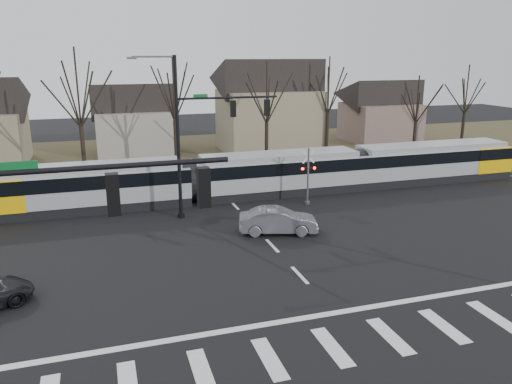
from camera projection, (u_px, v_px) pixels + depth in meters
name	position (u px, v px, depth m)	size (l,w,h in m)	color
ground	(317.00, 294.00, 22.08)	(140.00, 140.00, 0.00)	black
grass_verge	(189.00, 157.00, 51.50)	(140.00, 28.00, 0.01)	#38331E
crosswalk	(362.00, 341.00, 18.41)	(27.00, 2.60, 0.01)	silver
stop_line	(335.00, 313.00, 20.43)	(28.00, 0.35, 0.01)	silver
lane_dashes	(228.00, 198.00, 36.79)	(0.18, 30.00, 0.01)	silver
rail_pair	(228.00, 198.00, 36.60)	(90.00, 1.52, 0.06)	#59595E
tram	(277.00, 172.00, 37.46)	(41.34, 3.07, 3.13)	gray
sedan	(278.00, 221.00, 29.40)	(4.86, 2.78, 1.51)	#5C5E65
signal_pole_near_left	(32.00, 249.00, 12.04)	(9.28, 0.44, 10.20)	black
signal_pole_far	(203.00, 129.00, 31.36)	(9.28, 0.44, 10.20)	black
rail_crossing_signal	(308.00, 178.00, 34.79)	(1.08, 0.36, 4.00)	#59595B
tree_row	(221.00, 114.00, 45.23)	(59.20, 7.20, 10.00)	black
house_b	(134.00, 116.00, 52.67)	(8.64, 7.56, 7.65)	gray
house_c	(269.00, 102.00, 53.63)	(10.80, 8.64, 10.10)	#7F765C
house_d	(381.00, 108.00, 60.15)	(8.64, 7.56, 7.65)	#6E5751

